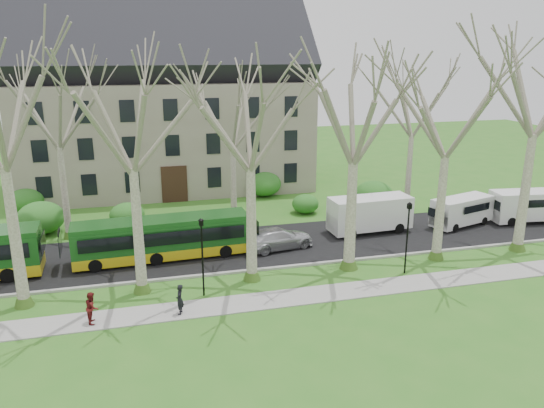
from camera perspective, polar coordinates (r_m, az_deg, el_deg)
The scene contains 16 objects.
ground at distance 31.45m, azimuth 3.42°, elevation -7.80°, with size 120.00×120.00×0.00m, color #317120.
sidewalk at distance 29.30m, azimuth 4.94°, elevation -9.66°, with size 70.00×2.00×0.06m, color gray.
road at distance 36.32m, azimuth 0.75°, elevation -4.34°, with size 80.00×8.00×0.06m, color black.
curb at distance 32.74m, azimuth 2.61°, elevation -6.66°, with size 80.00×0.25×0.14m, color #A5A39E.
building at distance 51.58m, azimuth -11.36°, elevation 10.68°, with size 26.50×12.20×16.00m.
tree_row_verge at distance 29.59m, azimuth 3.47°, elevation 4.91°, with size 49.00×7.00×14.00m.
tree_row_far at distance 39.63m, azimuth -3.20°, elevation 6.34°, with size 33.00×7.00×12.00m.
lamp_row at distance 29.61m, azimuth 4.10°, elevation -4.01°, with size 36.22×0.22×4.30m.
hedges at distance 43.15m, azimuth -8.23°, elevation 0.21°, with size 30.60×8.60×2.00m.
bus_follow at distance 34.13m, azimuth -11.68°, elevation -3.59°, with size 10.85×2.26×2.71m, color #154B17, non-canonical shape.
sedan at distance 35.27m, azimuth 0.67°, elevation -3.72°, with size 1.96×4.81×1.40m, color #B7B8BC.
van_a at distance 38.96m, azimuth 10.47°, elevation -1.12°, with size 5.92×2.15×2.58m, color silver, non-canonical shape.
van_b at distance 42.20m, azimuth 19.73°, elevation -0.77°, with size 4.97×1.81×2.17m, color silver, non-canonical shape.
van_c at distance 45.06m, azimuth 25.80°, elevation -0.24°, with size 5.54×2.01×2.42m, color silver, non-canonical shape.
pedestrian_a at distance 27.24m, azimuth -9.90°, elevation -10.06°, with size 0.57×0.37×1.56m, color black.
pedestrian_b at distance 27.46m, azimuth -18.78°, elevation -10.49°, with size 0.77×0.60×1.59m, color maroon.
Camera 1 is at (-9.01, -27.28, 12.81)m, focal length 35.00 mm.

